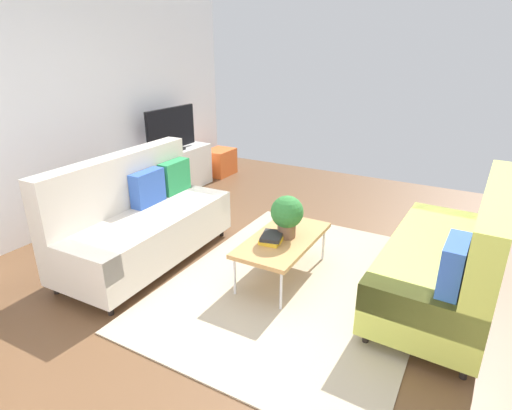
{
  "coord_description": "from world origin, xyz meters",
  "views": [
    {
      "loc": [
        -3.0,
        -1.58,
        2.12
      ],
      "look_at": [
        0.28,
        0.26,
        0.65
      ],
      "focal_mm": 28.82,
      "sensor_mm": 36.0,
      "label": 1
    }
  ],
  "objects_px": {
    "potted_plant": "(287,214)",
    "table_book_0": "(272,240)",
    "vase_1": "(148,151)",
    "bottle_0": "(163,150)",
    "tv": "(171,130)",
    "vase_0": "(141,155)",
    "storage_trunk": "(220,162)",
    "couch_beige": "(142,220)",
    "tv_console": "(173,172)",
    "couch_green": "(450,259)",
    "coffee_table": "(283,240)"
  },
  "relations": [
    {
      "from": "couch_beige",
      "to": "potted_plant",
      "type": "xyz_separation_m",
      "value": [
        0.42,
        -1.44,
        0.2
      ]
    },
    {
      "from": "couch_beige",
      "to": "bottle_0",
      "type": "distance_m",
      "value": 1.94
    },
    {
      "from": "tv",
      "to": "storage_trunk",
      "type": "bearing_deg",
      "value": -4.16
    },
    {
      "from": "couch_beige",
      "to": "table_book_0",
      "type": "bearing_deg",
      "value": 99.23
    },
    {
      "from": "tv_console",
      "to": "vase_1",
      "type": "distance_m",
      "value": 0.59
    },
    {
      "from": "table_book_0",
      "to": "bottle_0",
      "type": "relative_size",
      "value": 1.67
    },
    {
      "from": "storage_trunk",
      "to": "vase_1",
      "type": "xyz_separation_m",
      "value": [
        -1.53,
        0.15,
        0.5
      ]
    },
    {
      "from": "couch_green",
      "to": "coffee_table",
      "type": "height_order",
      "value": "couch_green"
    },
    {
      "from": "tv",
      "to": "table_book_0",
      "type": "relative_size",
      "value": 4.17
    },
    {
      "from": "coffee_table",
      "to": "vase_0",
      "type": "distance_m",
      "value": 2.75
    },
    {
      "from": "tv",
      "to": "tv_console",
      "type": "bearing_deg",
      "value": 90.0
    },
    {
      "from": "couch_beige",
      "to": "tv",
      "type": "relative_size",
      "value": 1.92
    },
    {
      "from": "vase_1",
      "to": "table_book_0",
      "type": "bearing_deg",
      "value": -113.91
    },
    {
      "from": "couch_green",
      "to": "potted_plant",
      "type": "relative_size",
      "value": 4.74
    },
    {
      "from": "bottle_0",
      "to": "tv",
      "type": "bearing_deg",
      "value": 4.78
    },
    {
      "from": "table_book_0",
      "to": "vase_1",
      "type": "distance_m",
      "value": 2.8
    },
    {
      "from": "tv_console",
      "to": "storage_trunk",
      "type": "height_order",
      "value": "tv_console"
    },
    {
      "from": "couch_green",
      "to": "storage_trunk",
      "type": "bearing_deg",
      "value": 61.94
    },
    {
      "from": "storage_trunk",
      "to": "table_book_0",
      "type": "bearing_deg",
      "value": -138.03
    },
    {
      "from": "couch_green",
      "to": "table_book_0",
      "type": "xyz_separation_m",
      "value": [
        -0.41,
        1.47,
        -0.0
      ]
    },
    {
      "from": "storage_trunk",
      "to": "tv_console",
      "type": "bearing_deg",
      "value": 174.81
    },
    {
      "from": "couch_green",
      "to": "tv_console",
      "type": "height_order",
      "value": "couch_green"
    },
    {
      "from": "tv_console",
      "to": "storage_trunk",
      "type": "distance_m",
      "value": 1.11
    },
    {
      "from": "storage_trunk",
      "to": "bottle_0",
      "type": "relative_size",
      "value": 3.63
    },
    {
      "from": "tv_console",
      "to": "bottle_0",
      "type": "relative_size",
      "value": 9.76
    },
    {
      "from": "couch_green",
      "to": "coffee_table",
      "type": "bearing_deg",
      "value": 103.48
    },
    {
      "from": "couch_beige",
      "to": "vase_0",
      "type": "height_order",
      "value": "couch_beige"
    },
    {
      "from": "coffee_table",
      "to": "table_book_0",
      "type": "distance_m",
      "value": 0.14
    },
    {
      "from": "coffee_table",
      "to": "table_book_0",
      "type": "bearing_deg",
      "value": 156.08
    },
    {
      "from": "tv_console",
      "to": "vase_0",
      "type": "bearing_deg",
      "value": 175.07
    },
    {
      "from": "couch_beige",
      "to": "vase_0",
      "type": "bearing_deg",
      "value": -138.13
    },
    {
      "from": "tv",
      "to": "vase_0",
      "type": "xyz_separation_m",
      "value": [
        -0.58,
        0.07,
        -0.25
      ]
    },
    {
      "from": "coffee_table",
      "to": "vase_0",
      "type": "relative_size",
      "value": 8.5
    },
    {
      "from": "vase_0",
      "to": "potted_plant",
      "type": "bearing_deg",
      "value": -107.44
    },
    {
      "from": "couch_beige",
      "to": "storage_trunk",
      "type": "xyz_separation_m",
      "value": [
        2.92,
        1.03,
        -0.23
      ]
    },
    {
      "from": "couch_green",
      "to": "storage_trunk",
      "type": "relative_size",
      "value": 3.71
    },
    {
      "from": "couch_beige",
      "to": "vase_0",
      "type": "xyz_separation_m",
      "value": [
        1.24,
        1.18,
        0.26
      ]
    },
    {
      "from": "potted_plant",
      "to": "coffee_table",
      "type": "bearing_deg",
      "value": 153.68
    },
    {
      "from": "coffee_table",
      "to": "tv_console",
      "type": "relative_size",
      "value": 0.79
    },
    {
      "from": "tv",
      "to": "potted_plant",
      "type": "height_order",
      "value": "tv"
    },
    {
      "from": "tv_console",
      "to": "couch_beige",
      "type": "bearing_deg",
      "value": -148.28
    },
    {
      "from": "tv",
      "to": "potted_plant",
      "type": "bearing_deg",
      "value": -118.84
    },
    {
      "from": "tv",
      "to": "potted_plant",
      "type": "distance_m",
      "value": 2.92
    },
    {
      "from": "storage_trunk",
      "to": "vase_0",
      "type": "relative_size",
      "value": 4.02
    },
    {
      "from": "storage_trunk",
      "to": "table_book_0",
      "type": "height_order",
      "value": "table_book_0"
    },
    {
      "from": "couch_beige",
      "to": "tv",
      "type": "height_order",
      "value": "tv"
    },
    {
      "from": "table_book_0",
      "to": "vase_1",
      "type": "height_order",
      "value": "vase_1"
    },
    {
      "from": "coffee_table",
      "to": "tv",
      "type": "height_order",
      "value": "tv"
    },
    {
      "from": "potted_plant",
      "to": "table_book_0",
      "type": "height_order",
      "value": "potted_plant"
    },
    {
      "from": "tv_console",
      "to": "potted_plant",
      "type": "relative_size",
      "value": 3.44
    }
  ]
}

